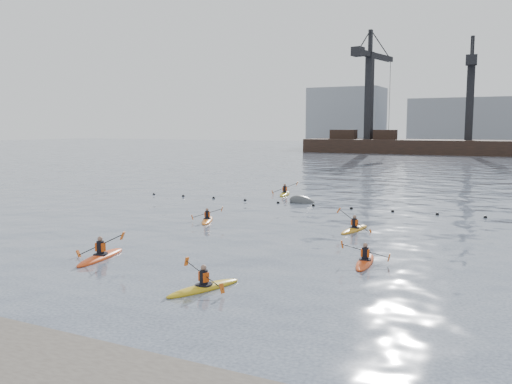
% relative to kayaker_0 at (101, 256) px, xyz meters
% --- Properties ---
extents(ground, '(400.00, 400.00, 0.00)m').
position_rel_kayaker_0_xyz_m(ground, '(4.68, -2.64, -0.11)').
color(ground, '#323A49').
rests_on(ground, ground).
extents(float_line, '(33.24, 0.73, 0.24)m').
position_rel_kayaker_0_xyz_m(float_line, '(4.18, 19.89, -0.08)').
color(float_line, black).
rests_on(float_line, ground).
extents(barge_pier, '(72.00, 19.30, 29.50)m').
position_rel_kayaker_0_xyz_m(barge_pier, '(4.46, 107.36, 1.78)').
color(barge_pier, black).
rests_on(barge_pier, ground).
extents(skyline, '(141.00, 28.00, 22.00)m').
position_rel_kayaker_0_xyz_m(skyline, '(6.91, 147.63, 9.14)').
color(skyline, gray).
rests_on(skyline, ground).
extents(kayaker_0, '(2.50, 3.67, 1.43)m').
position_rel_kayaker_0_xyz_m(kayaker_0, '(0.00, 0.00, 0.00)').
color(kayaker_0, '#EA4816').
rests_on(kayaker_0, ground).
extents(kayaker_1, '(2.16, 3.32, 1.16)m').
position_rel_kayaker_0_xyz_m(kayaker_1, '(6.72, -1.87, -0.01)').
color(kayaker_1, gold).
rests_on(kayaker_1, ground).
extents(kayaker_2, '(1.89, 2.94, 1.05)m').
position_rel_kayaker_0_xyz_m(kayaker_2, '(-0.92, 10.51, -0.02)').
color(kayaker_2, orange).
rests_on(kayaker_2, ground).
extents(kayaker_3, '(2.26, 3.26, 1.38)m').
position_rel_kayaker_0_xyz_m(kayaker_3, '(8.30, 11.73, -0.01)').
color(kayaker_3, orange).
rests_on(kayaker_3, ground).
extents(kayaker_4, '(2.16, 3.25, 1.05)m').
position_rel_kayaker_0_xyz_m(kayaker_4, '(10.93, 4.60, -0.01)').
color(kayaker_4, '#D14113').
rests_on(kayaker_4, ground).
extents(kayaker_5, '(2.34, 3.50, 1.32)m').
position_rel_kayaker_0_xyz_m(kayaker_5, '(-2.09, 25.19, -0.01)').
color(kayaker_5, gold).
rests_on(kayaker_5, ground).
extents(mooring_buoy, '(2.46, 1.58, 1.49)m').
position_rel_kayaker_0_xyz_m(mooring_buoy, '(1.23, 21.16, -0.11)').
color(mooring_buoy, '#3C3F41').
rests_on(mooring_buoy, ground).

